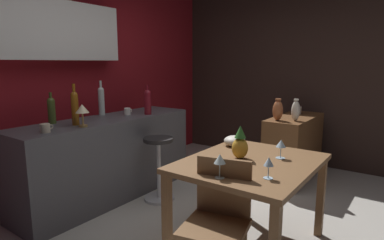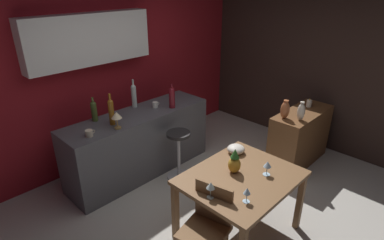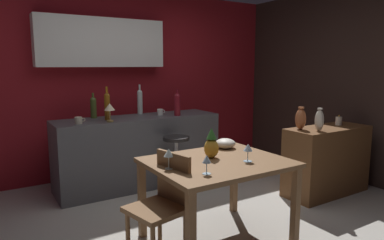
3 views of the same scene
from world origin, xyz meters
name	(u,v)px [view 3 (image 3 of 3)]	position (x,y,z in m)	size (l,w,h in m)	color
ground_plane	(199,224)	(0.00, 0.00, 0.00)	(9.00, 9.00, 0.00)	#B7B2A8
wall_kitchen_back	(117,75)	(-0.06, 2.08, 1.41)	(5.20, 0.33, 2.60)	maroon
wall_side_right	(342,84)	(2.55, 0.30, 1.30)	(0.10, 4.40, 2.60)	#33231E
dining_table	(217,170)	(-0.05, -0.36, 0.65)	(1.16, 0.94, 0.74)	brown
kitchen_counter	(139,151)	(-0.04, 1.38, 0.45)	(2.10, 0.60, 0.90)	#4C4C51
sideboard_cabinet	(327,161)	(1.77, -0.11, 0.41)	(1.10, 0.44, 0.82)	brown
chair_near_window	(163,203)	(-0.60, -0.39, 0.49)	(0.48, 0.48, 0.87)	brown
bar_stool	(176,163)	(0.22, 0.86, 0.38)	(0.34, 0.34, 0.70)	#262323
wine_glass_left	(169,153)	(-0.52, -0.36, 0.87)	(0.08, 0.08, 0.17)	silver
wine_glass_right	(207,160)	(-0.34, -0.63, 0.85)	(0.07, 0.07, 0.15)	silver
wine_glass_center	(248,148)	(0.15, -0.52, 0.86)	(0.08, 0.08, 0.15)	silver
pineapple_centerpiece	(211,145)	(-0.04, -0.26, 0.86)	(0.13, 0.13, 0.27)	gold
fruit_bowl	(225,143)	(0.28, -0.03, 0.79)	(0.20, 0.20, 0.10)	beige
wine_bottle_amber	(107,105)	(-0.46, 1.33, 1.08)	(0.07, 0.07, 0.40)	#8C5114
wine_bottle_clear	(140,101)	(0.09, 1.61, 1.08)	(0.07, 0.07, 0.40)	silver
wine_bottle_ruby	(177,103)	(0.44, 1.21, 1.06)	(0.08, 0.08, 0.35)	maroon
wine_bottle_olive	(93,107)	(-0.55, 1.58, 1.04)	(0.08, 0.08, 0.31)	#475623
cup_white	(160,112)	(0.28, 1.38, 0.94)	(0.11, 0.08, 0.08)	white
cup_cream	(79,120)	(-0.82, 1.24, 0.94)	(0.12, 0.08, 0.08)	beige
counter_lamp	(110,108)	(-0.48, 1.18, 1.06)	(0.13, 0.13, 0.22)	#A58447
pillar_candle_tall	(339,121)	(2.01, -0.07, 0.87)	(0.08, 0.08, 0.13)	white
vase_ceramic_ivory	(319,120)	(1.47, -0.20, 0.94)	(0.10, 0.10, 0.26)	beige
vase_copper	(301,119)	(1.37, -0.02, 0.94)	(0.12, 0.12, 0.26)	#B26038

